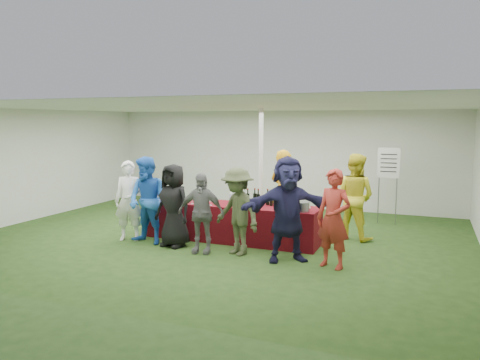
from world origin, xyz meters
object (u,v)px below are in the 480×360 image
at_px(customer_5, 288,209).
at_px(customer_1, 148,201).
at_px(customer_6, 333,219).
at_px(customer_0, 129,201).
at_px(customer_2, 174,205).
at_px(customer_4, 237,211).
at_px(wine_list_sign, 388,169).
at_px(dump_bucket, 302,207).
at_px(serving_table, 231,222).
at_px(customer_3, 201,213).
at_px(staff_pourer, 284,192).
at_px(staff_back, 354,197).

bearing_deg(customer_5, customer_1, 147.49).
bearing_deg(customer_6, customer_0, -164.65).
bearing_deg(customer_2, customer_5, 9.04).
height_order(customer_0, customer_4, customer_0).
xyz_separation_m(customer_1, customer_5, (2.88, -0.07, 0.05)).
height_order(wine_list_sign, customer_0, wine_list_sign).
relative_size(wine_list_sign, customer_0, 1.11).
height_order(wine_list_sign, customer_4, wine_list_sign).
bearing_deg(customer_0, dump_bucket, -9.12).
xyz_separation_m(wine_list_sign, customer_5, (-1.35, -3.69, -0.40)).
relative_size(serving_table, customer_2, 2.24).
xyz_separation_m(serving_table, customer_5, (1.46, -0.92, 0.54)).
bearing_deg(customer_3, customer_6, -8.27).
distance_m(wine_list_sign, customer_3, 4.85).
relative_size(staff_pourer, customer_2, 1.13).
relative_size(staff_back, customer_4, 1.11).
relative_size(customer_0, customer_1, 0.94).
bearing_deg(customer_4, staff_back, 73.02).
bearing_deg(dump_bucket, customer_1, -168.05).
relative_size(serving_table, customer_3, 2.43).
xyz_separation_m(serving_table, customer_6, (2.26, -1.00, 0.45)).
distance_m(wine_list_sign, staff_pourer, 2.70).
xyz_separation_m(staff_back, customer_5, (-0.83, -1.99, 0.03)).
height_order(dump_bucket, customer_6, customer_6).
distance_m(serving_table, customer_1, 1.72).
relative_size(staff_back, customer_1, 1.02).
height_order(serving_table, staff_back, staff_back).
relative_size(customer_0, customer_6, 0.99).
bearing_deg(wine_list_sign, customer_4, -122.20).
xyz_separation_m(staff_back, customer_1, (-3.71, -1.92, -0.02)).
distance_m(staff_pourer, customer_0, 3.25).
xyz_separation_m(wine_list_sign, customer_3, (-2.97, -3.80, -0.57)).
bearing_deg(wine_list_sign, customer_2, -135.51).
distance_m(staff_pourer, customer_5, 2.04).
relative_size(customer_1, customer_5, 0.95).
relative_size(staff_pourer, customer_3, 1.22).
relative_size(serving_table, customer_1, 2.08).
bearing_deg(customer_0, customer_2, -21.62).
xyz_separation_m(staff_pourer, customer_2, (-1.65, -1.83, -0.11)).
distance_m(customer_3, customer_5, 1.63).
distance_m(serving_table, customer_0, 2.11).
bearing_deg(customer_5, staff_pourer, 77.72).
height_order(dump_bucket, staff_pourer, staff_pourer).
bearing_deg(customer_0, customer_5, -20.68).
xyz_separation_m(customer_2, customer_4, (1.36, -0.06, -0.01)).
distance_m(serving_table, customer_4, 1.10).
bearing_deg(customer_4, customer_3, -142.78).
bearing_deg(staff_pourer, wine_list_sign, -118.67).
bearing_deg(dump_bucket, serving_table, 171.85).
distance_m(customer_1, customer_5, 2.88).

